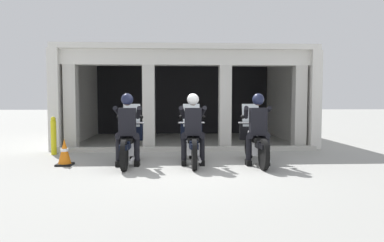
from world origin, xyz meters
The scene contains 11 objects.
ground_plane centered at (0.00, 3.00, 0.00)m, with size 80.00×80.00×0.00m, color #999993.
station_building centered at (-0.04, 5.32, 1.92)m, with size 7.83×5.20×3.05m.
kerb_strip centered at (-0.04, 2.25, 0.06)m, with size 7.33×0.24×0.12m, color #B7B5AD.
motorcycle_left centered at (-1.42, 0.42, 0.50)m, with size 0.62×2.04×1.35m.
police_officer_left centered at (-1.42, 0.13, 0.94)m, with size 0.63×0.61×1.58m.
motorcycle_center centered at (0.00, 0.43, 0.50)m, with size 0.62×2.04×1.35m.
police_officer_center centered at (0.00, 0.15, 0.94)m, with size 0.63×0.61×1.58m.
motorcycle_right centered at (1.43, 0.36, 0.50)m, with size 0.62×2.04×1.35m.
police_officer_right centered at (1.42, 0.08, 0.94)m, with size 0.63×0.61×1.58m.
traffic_cone_flank centered at (-2.83, 0.28, 0.29)m, with size 0.34×0.34×0.59m.
bollard_kerbside centered at (-3.59, 1.81, 0.50)m, with size 0.14×0.14×1.01m.
Camera 1 is at (-0.40, -7.34, 1.45)m, focal length 32.08 mm.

